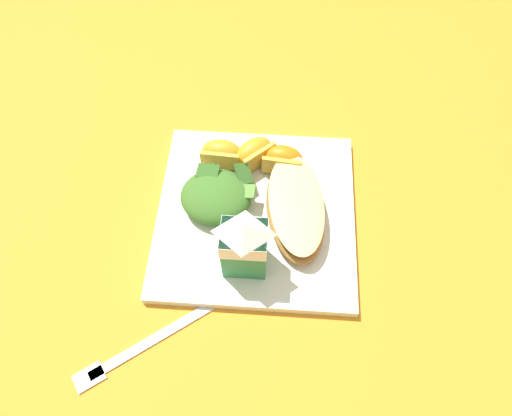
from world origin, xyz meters
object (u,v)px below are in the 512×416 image
cheesy_pizza_bread (295,208)px  milk_carton (244,244)px  green_salad_pile (216,196)px  orange_wedge_front (282,159)px  orange_wedge_middle (254,152)px  white_plate (256,214)px  metal_fork (134,350)px  orange_wedge_rear (221,153)px

cheesy_pizza_bread → milk_carton: bearing=50.8°
green_salad_pile → orange_wedge_front: size_ratio=1.68×
orange_wedge_middle → white_plate: bearing=95.3°
white_plate → orange_wedge_front: bearing=-112.9°
white_plate → cheesy_pizza_bread: (-0.06, 0.00, 0.03)m
orange_wedge_middle → cheesy_pizza_bread: bearing=125.0°
cheesy_pizza_bread → metal_fork: size_ratio=1.10×
white_plate → metal_fork: 0.24m
white_plate → milk_carton: 0.11m
milk_carton → metal_fork: 0.19m
white_plate → orange_wedge_middle: 0.09m
cheesy_pizza_bread → green_salad_pile: 0.11m
milk_carton → metal_fork: milk_carton is taller
green_salad_pile → metal_fork: green_salad_pile is taller
white_plate → milk_carton: (0.01, 0.08, 0.07)m
cheesy_pizza_bread → milk_carton: milk_carton is taller
cheesy_pizza_bread → green_salad_pile: size_ratio=1.69×
orange_wedge_middle → green_salad_pile: bearing=58.6°
cheesy_pizza_bread → metal_fork: (0.19, 0.20, -0.03)m
green_salad_pile → milk_carton: bearing=117.8°
orange_wedge_front → orange_wedge_middle: 0.04m
orange_wedge_front → orange_wedge_rear: 0.09m
green_salad_pile → orange_wedge_middle: size_ratio=1.54×
cheesy_pizza_bread → metal_fork: cheesy_pizza_bread is taller
milk_carton → white_plate: bearing=-96.6°
green_salad_pile → orange_wedge_rear: bearing=-89.7°
metal_fork → orange_wedge_middle: bearing=-114.3°
green_salad_pile → metal_fork: (0.08, 0.21, -0.03)m
cheesy_pizza_bread → orange_wedge_middle: size_ratio=2.61×
cheesy_pizza_bread → orange_wedge_rear: (0.11, -0.09, 0.00)m
cheesy_pizza_bread → orange_wedge_middle: orange_wedge_middle is taller
milk_carton → orange_wedge_middle: bearing=-90.3°
green_salad_pile → milk_carton: milk_carton is taller
orange_wedge_middle → metal_fork: (0.13, 0.29, -0.03)m
orange_wedge_rear → white_plate: bearing=124.0°
green_salad_pile → orange_wedge_rear: same height
orange_wedge_front → metal_fork: bearing=58.4°
orange_wedge_front → metal_fork: 0.33m
orange_wedge_rear → metal_fork: size_ratio=0.38×
orange_wedge_rear → orange_wedge_middle: bearing=-174.6°
green_salad_pile → metal_fork: bearing=68.7°
milk_carton → orange_wedge_front: milk_carton is taller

